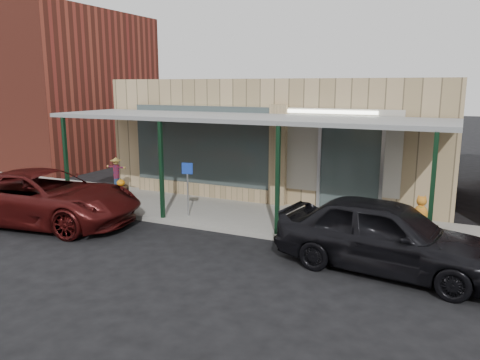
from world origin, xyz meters
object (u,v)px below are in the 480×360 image
at_px(barrel_scarecrow, 117,182).
at_px(car_maroon, 44,197).
at_px(handicap_sign, 188,182).
at_px(parked_sedan, 385,235).
at_px(barrel_pumpkin, 121,190).

relative_size(barrel_scarecrow, car_maroon, 0.24).
distance_m(handicap_sign, parked_sedan, 6.10).
relative_size(barrel_pumpkin, parked_sedan, 0.14).
height_order(barrel_pumpkin, car_maroon, car_maroon).
height_order(barrel_scarecrow, car_maroon, car_maroon).
distance_m(parked_sedan, car_maroon, 9.55).
xyz_separation_m(barrel_scarecrow, parked_sedan, (9.61, -2.70, 0.20)).
distance_m(barrel_scarecrow, parked_sedan, 9.98).
distance_m(handicap_sign, car_maroon, 4.18).
bearing_deg(handicap_sign, barrel_scarecrow, 150.02).
distance_m(barrel_pumpkin, parked_sedan, 9.78).
xyz_separation_m(barrel_scarecrow, car_maroon, (0.08, -3.29, 0.18)).
bearing_deg(parked_sedan, handicap_sign, 83.44).
distance_m(barrel_scarecrow, car_maroon, 3.30).
bearing_deg(barrel_scarecrow, handicap_sign, -2.94).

